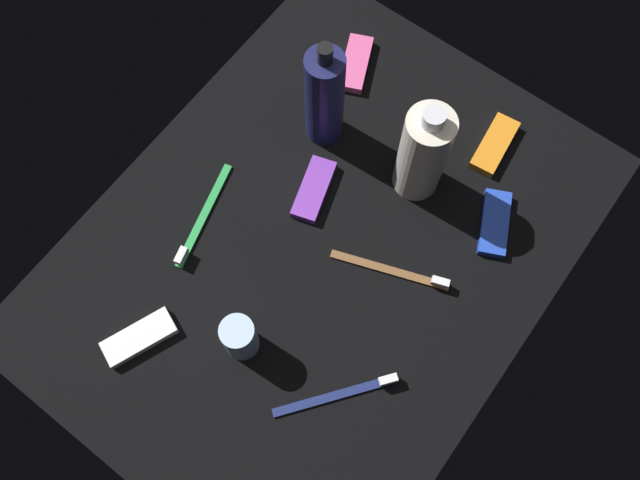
{
  "coord_description": "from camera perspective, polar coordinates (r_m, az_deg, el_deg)",
  "views": [
    {
      "loc": [
        27.65,
        20.68,
        96.54
      ],
      "look_at": [
        0.0,
        0.0,
        3.0
      ],
      "focal_mm": 38.44,
      "sensor_mm": 36.0,
      "label": 1
    }
  ],
  "objects": [
    {
      "name": "snack_bar_white",
      "position": [
        1.01,
        -14.82,
        -7.86
      ],
      "size": [
        11.14,
        7.62,
        1.5
      ],
      "primitive_type": "cube",
      "rotation": [
        0.0,
        0.0,
        -0.39
      ],
      "color": "white",
      "rests_on": "ground_plane"
    },
    {
      "name": "toothbrush_green",
      "position": [
        1.05,
        -9.91,
        1.61
      ],
      "size": [
        17.69,
        5.85,
        2.1
      ],
      "color": "green",
      "rests_on": "ground_plane"
    },
    {
      "name": "lotion_bottle",
      "position": [
        1.03,
        0.38,
        11.8
      ],
      "size": [
        5.87,
        5.87,
        21.46
      ],
      "color": "#1B1E4E",
      "rests_on": "ground_plane"
    },
    {
      "name": "deodorant_stick",
      "position": [
        0.95,
        -6.89,
        -7.92
      ],
      "size": [
        4.77,
        4.77,
        8.5
      ],
      "primitive_type": "cylinder",
      "color": "silver",
      "rests_on": "ground_plane"
    },
    {
      "name": "snack_bar_purple",
      "position": [
        1.05,
        -0.52,
        4.23
      ],
      "size": [
        11.12,
        6.94,
        1.5
      ],
      "primitive_type": "cube",
      "rotation": [
        0.0,
        0.0,
        0.3
      ],
      "color": "purple",
      "rests_on": "ground_plane"
    },
    {
      "name": "toothbrush_brown",
      "position": [
        1.01,
        6.43,
        -2.63
      ],
      "size": [
        7.23,
        17.34,
        2.1
      ],
      "color": "brown",
      "rests_on": "ground_plane"
    },
    {
      "name": "toothbrush_navy",
      "position": [
        0.97,
        1.97,
        -12.61
      ],
      "size": [
        14.99,
        11.94,
        2.1
      ],
      "color": "navy",
      "rests_on": "ground_plane"
    },
    {
      "name": "snack_bar_orange",
      "position": [
        1.12,
        14.33,
        7.68
      ],
      "size": [
        10.8,
        5.19,
        1.5
      ],
      "primitive_type": "cube",
      "rotation": [
        0.0,
        0.0,
        0.12
      ],
      "color": "orange",
      "rests_on": "ground_plane"
    },
    {
      "name": "snack_bar_blue",
      "position": [
        1.06,
        14.33,
        1.36
      ],
      "size": [
        11.11,
        8.11,
        1.5
      ],
      "primitive_type": "cube",
      "rotation": [
        0.0,
        0.0,
        0.45
      ],
      "color": "blue",
      "rests_on": "ground_plane"
    },
    {
      "name": "bodywash_bottle",
      "position": [
        1.0,
        8.57,
        7.17
      ],
      "size": [
        7.08,
        7.08,
        19.88
      ],
      "color": "silver",
      "rests_on": "ground_plane"
    },
    {
      "name": "ground_plane",
      "position": [
        1.03,
        -0.0,
        -0.69
      ],
      "size": [
        84.0,
        64.0,
        1.2
      ],
      "primitive_type": "cube",
      "color": "black"
    },
    {
      "name": "snack_bar_pink",
      "position": [
        1.17,
        2.99,
        14.46
      ],
      "size": [
        11.13,
        7.9,
        1.5
      ],
      "primitive_type": "cube",
      "rotation": [
        0.0,
        0.0,
        0.42
      ],
      "color": "#E55999",
      "rests_on": "ground_plane"
    }
  ]
}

